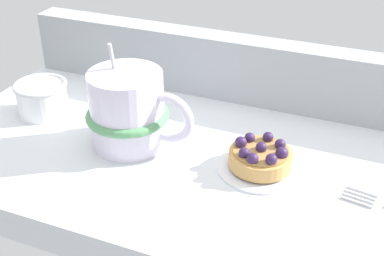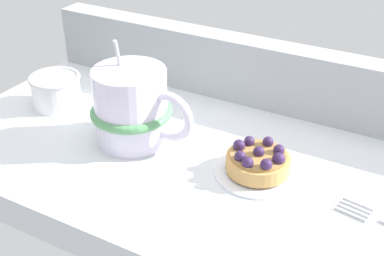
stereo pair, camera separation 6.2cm
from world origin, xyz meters
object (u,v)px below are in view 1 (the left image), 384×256
coffee_mug (129,111)px  dessert_plate (260,167)px  raspberry_tart (261,156)px  sugar_bowl (42,97)px

coffee_mug → dessert_plate: bearing=2.9°
raspberry_tart → sugar_bowl: size_ratio=1.02×
raspberry_tart → dessert_plate: bearing=106.5°
raspberry_tart → coffee_mug: (-17.02, -0.82, 3.00)cm
dessert_plate → sugar_bowl: 32.72cm
raspberry_tart → coffee_mug: coffee_mug is taller
coffee_mug → sugar_bowl: coffee_mug is taller
raspberry_tart → coffee_mug: 17.30cm
raspberry_tart → coffee_mug: bearing=-177.2°
coffee_mug → sugar_bowl: 15.99cm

